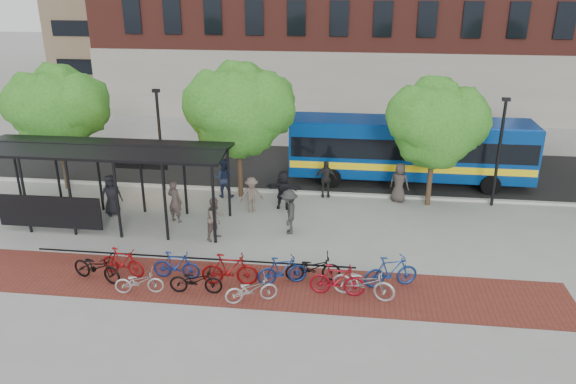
# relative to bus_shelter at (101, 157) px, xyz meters

# --- Properties ---
(ground) EXTENTS (160.00, 160.00, 0.00)m
(ground) POSITION_rel_bus_shelter_xyz_m (8.13, 0.48, -3.00)
(ground) COLOR #9E9E99
(ground) RESTS_ON ground
(asphalt_street) EXTENTS (160.00, 8.00, 0.01)m
(asphalt_street) POSITION_rel_bus_shelter_xyz_m (8.13, 8.48, -2.99)
(asphalt_street) COLOR black
(asphalt_street) RESTS_ON ground
(curb) EXTENTS (160.00, 0.25, 0.12)m
(curb) POSITION_rel_bus_shelter_xyz_m (8.13, 4.48, -2.94)
(curb) COLOR #B7B7B2
(curb) RESTS_ON ground
(brick_strip) EXTENTS (24.00, 3.00, 0.01)m
(brick_strip) POSITION_rel_bus_shelter_xyz_m (6.13, -4.52, -3.00)
(brick_strip) COLOR maroon
(brick_strip) RESTS_ON ground
(bike_rack_rail) EXTENTS (12.00, 0.05, 0.95)m
(bike_rack_rail) POSITION_rel_bus_shelter_xyz_m (4.83, -3.62, -3.00)
(bike_rack_rail) COLOR black
(bike_rack_rail) RESTS_ON ground
(bus_shelter) EXTENTS (10.60, 3.07, 3.60)m
(bus_shelter) POSITION_rel_bus_shelter_xyz_m (0.00, 0.00, 0.00)
(bus_shelter) COLOR black
(bus_shelter) RESTS_ON ground
(tree_a) EXTENTS (4.90, 4.00, 6.18)m
(tree_a) POSITION_rel_bus_shelter_xyz_m (-3.77, 3.83, 1.24)
(tree_a) COLOR #382619
(tree_a) RESTS_ON ground
(tree_b) EXTENTS (5.15, 4.20, 6.47)m
(tree_b) POSITION_rel_bus_shelter_xyz_m (5.23, 3.83, 1.46)
(tree_b) COLOR #382619
(tree_b) RESTS_ON ground
(tree_c) EXTENTS (4.66, 3.80, 5.92)m
(tree_c) POSITION_rel_bus_shelter_xyz_m (14.22, 3.83, 1.06)
(tree_c) COLOR #382619
(tree_c) RESTS_ON ground
(lamp_post_left) EXTENTS (0.35, 0.20, 5.12)m
(lamp_post_left) POSITION_rel_bus_shelter_xyz_m (1.13, 4.08, -0.25)
(lamp_post_left) COLOR black
(lamp_post_left) RESTS_ON ground
(lamp_post_right) EXTENTS (0.35, 0.20, 5.12)m
(lamp_post_right) POSITION_rel_bus_shelter_xyz_m (17.13, 4.08, -0.25)
(lamp_post_right) COLOR black
(lamp_post_right) RESTS_ON ground
(bus) EXTENTS (12.25, 2.96, 3.31)m
(bus) POSITION_rel_bus_shelter_xyz_m (13.41, 6.86, -1.10)
(bus) COLOR navy
(bus) RESTS_ON ground
(bike_0) EXTENTS (2.13, 1.23, 1.06)m
(bike_0) POSITION_rel_bus_shelter_xyz_m (1.70, -4.84, -2.47)
(bike_0) COLOR black
(bike_0) RESTS_ON ground
(bike_1) EXTENTS (1.82, 0.88, 1.05)m
(bike_1) POSITION_rel_bus_shelter_xyz_m (2.47, -4.36, -2.47)
(bike_1) COLOR maroon
(bike_1) RESTS_ON ground
(bike_2) EXTENTS (1.74, 0.86, 0.87)m
(bike_2) POSITION_rel_bus_shelter_xyz_m (3.50, -5.47, -2.56)
(bike_2) COLOR #A5A5A8
(bike_2) RESTS_ON ground
(bike_3) EXTENTS (1.74, 0.53, 1.04)m
(bike_3) POSITION_rel_bus_shelter_xyz_m (4.46, -4.35, -2.48)
(bike_3) COLOR navy
(bike_3) RESTS_ON ground
(bike_4) EXTENTS (1.86, 0.73, 0.96)m
(bike_4) POSITION_rel_bus_shelter_xyz_m (5.42, -5.23, -2.52)
(bike_4) COLOR black
(bike_4) RESTS_ON ground
(bike_5) EXTENTS (2.03, 0.73, 1.20)m
(bike_5) POSITION_rel_bus_shelter_xyz_m (6.45, -4.55, -2.40)
(bike_5) COLOR maroon
(bike_5) RESTS_ON ground
(bike_6) EXTENTS (1.87, 1.20, 0.93)m
(bike_6) POSITION_rel_bus_shelter_xyz_m (7.40, -5.54, -2.53)
(bike_6) COLOR #A5A5A8
(bike_6) RESTS_ON ground
(bike_7) EXTENTS (1.84, 1.06, 1.07)m
(bike_7) POSITION_rel_bus_shelter_xyz_m (8.27, -4.27, -2.46)
(bike_7) COLOR navy
(bike_7) RESTS_ON ground
(bike_8) EXTENTS (2.04, 0.96, 1.03)m
(bike_8) POSITION_rel_bus_shelter_xyz_m (9.31, -3.91, -2.48)
(bike_8) COLOR black
(bike_8) RESTS_ON ground
(bike_9) EXTENTS (1.92, 0.61, 1.14)m
(bike_9) POSITION_rel_bus_shelter_xyz_m (10.21, -4.76, -2.43)
(bike_9) COLOR maroon
(bike_9) RESTS_ON ground
(bike_10) EXTENTS (2.28, 1.25, 1.14)m
(bike_10) POSITION_rel_bus_shelter_xyz_m (11.09, -4.81, -2.43)
(bike_10) COLOR #ABAAAD
(bike_10) RESTS_ON ground
(bike_11) EXTENTS (2.01, 1.12, 1.17)m
(bike_11) POSITION_rel_bus_shelter_xyz_m (12.03, -3.98, -2.42)
(bike_11) COLOR navy
(bike_11) RESTS_ON ground
(pedestrian_0) EXTENTS (1.08, 1.03, 1.87)m
(pedestrian_0) POSITION_rel_bus_shelter_xyz_m (-0.18, 0.87, -2.07)
(pedestrian_0) COLOR black
(pedestrian_0) RESTS_ON ground
(pedestrian_1) EXTENTS (0.82, 0.68, 1.92)m
(pedestrian_1) POSITION_rel_bus_shelter_xyz_m (2.91, 0.44, -2.04)
(pedestrian_1) COLOR #403733
(pedestrian_1) RESTS_ON ground
(pedestrian_2) EXTENTS (1.00, 0.80, 1.96)m
(pedestrian_2) POSITION_rel_bus_shelter_xyz_m (4.35, 3.61, -2.02)
(pedestrian_2) COLOR #1F2B4A
(pedestrian_2) RESTS_ON ground
(pedestrian_3) EXTENTS (1.25, 1.04, 1.67)m
(pedestrian_3) POSITION_rel_bus_shelter_xyz_m (6.04, 1.90, -2.16)
(pedestrian_3) COLOR brown
(pedestrian_3) RESTS_ON ground
(pedestrian_4) EXTENTS (1.12, 0.56, 1.84)m
(pedestrian_4) POSITION_rel_bus_shelter_xyz_m (9.25, 4.25, -2.08)
(pedestrian_4) COLOR black
(pedestrian_4) RESTS_ON ground
(pedestrian_5) EXTENTS (1.75, 0.74, 1.83)m
(pedestrian_5) POSITION_rel_bus_shelter_xyz_m (7.41, 2.49, -2.08)
(pedestrian_5) COLOR black
(pedestrian_5) RESTS_ON ground
(pedestrian_6) EXTENTS (1.10, 0.93, 1.92)m
(pedestrian_6) POSITION_rel_bus_shelter_xyz_m (12.77, 4.02, -2.04)
(pedestrian_6) COLOR #3C3330
(pedestrian_6) RESTS_ON ground
(pedestrian_8) EXTENTS (1.02, 1.10, 1.81)m
(pedestrian_8) POSITION_rel_bus_shelter_xyz_m (5.08, -1.02, -2.10)
(pedestrian_8) COLOR brown
(pedestrian_8) RESTS_ON ground
(pedestrian_9) EXTENTS (0.82, 1.29, 1.91)m
(pedestrian_9) POSITION_rel_bus_shelter_xyz_m (8.00, -0.10, -2.04)
(pedestrian_9) COLOR #2B2B2B
(pedestrian_9) RESTS_ON ground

